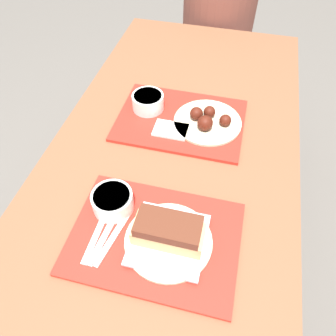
{
  "coord_description": "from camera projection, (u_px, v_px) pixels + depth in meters",
  "views": [
    {
      "loc": [
        0.16,
        -0.61,
        1.53
      ],
      "look_at": [
        0.01,
        -0.01,
        0.8
      ],
      "focal_mm": 35.0,
      "sensor_mm": 36.0,
      "label": 1
    }
  ],
  "objects": [
    {
      "name": "plastic_spoon_near",
      "position": [
        97.0,
        234.0,
        0.84
      ],
      "size": [
        0.02,
        0.17,
        0.0
      ],
      "color": "white",
      "rests_on": "tray_near"
    },
    {
      "name": "brisket_sandwich_plate",
      "position": [
        168.0,
        235.0,
        0.81
      ],
      "size": [
        0.22,
        0.22,
        0.09
      ],
      "color": "beige",
      "rests_on": "tray_near"
    },
    {
      "name": "plastic_fork_near",
      "position": [
        105.0,
        236.0,
        0.84
      ],
      "size": [
        0.03,
        0.17,
        0.0
      ],
      "color": "white",
      "rests_on": "tray_near"
    },
    {
      "name": "tray_near",
      "position": [
        155.0,
        238.0,
        0.85
      ],
      "size": [
        0.43,
        0.31,
        0.01
      ],
      "color": "red",
      "rests_on": "picnic_table"
    },
    {
      "name": "wings_plate_far",
      "position": [
        207.0,
        120.0,
        1.11
      ],
      "size": [
        0.23,
        0.23,
        0.06
      ],
      "color": "beige",
      "rests_on": "tray_far"
    },
    {
      "name": "tray_far",
      "position": [
        181.0,
        120.0,
        1.14
      ],
      "size": [
        0.43,
        0.31,
        0.01
      ],
      "color": "red",
      "rests_on": "picnic_table"
    },
    {
      "name": "picnic_table",
      "position": [
        165.0,
        192.0,
        1.06
      ],
      "size": [
        0.8,
        1.89,
        0.76
      ],
      "color": "brown",
      "rests_on": "ground_plane"
    },
    {
      "name": "napkin_far",
      "position": [
        171.0,
        130.0,
        1.09
      ],
      "size": [
        0.11,
        0.08,
        0.01
      ],
      "color": "white",
      "rests_on": "tray_far"
    },
    {
      "name": "bowl_coleslaw_near",
      "position": [
        113.0,
        201.0,
        0.88
      ],
      "size": [
        0.11,
        0.11,
        0.06
      ],
      "color": "white",
      "rests_on": "tray_near"
    },
    {
      "name": "person_seated_across",
      "position": [
        220.0,
        12.0,
        1.74
      ],
      "size": [
        0.38,
        0.38,
        0.73
      ],
      "color": "brown",
      "rests_on": "picnic_bench_far"
    },
    {
      "name": "plastic_knife_near",
      "position": [
        113.0,
        238.0,
        0.84
      ],
      "size": [
        0.05,
        0.17,
        0.0
      ],
      "color": "white",
      "rests_on": "tray_near"
    },
    {
      "name": "ground_plane",
      "position": [
        166.0,
        273.0,
        1.57
      ],
      "size": [
        12.0,
        12.0,
        0.0
      ],
      "primitive_type": "plane",
      "color": "#605B56"
    },
    {
      "name": "condiment_packet",
      "position": [
        172.0,
        216.0,
        0.88
      ],
      "size": [
        0.04,
        0.03,
        0.01
      ],
      "color": "#3F3F47",
      "rests_on": "tray_near"
    },
    {
      "name": "picnic_bench_far",
      "position": [
        212.0,
        72.0,
        2.02
      ],
      "size": [
        0.76,
        0.28,
        0.44
      ],
      "color": "brown",
      "rests_on": "ground_plane"
    },
    {
      "name": "bowl_coleslaw_far",
      "position": [
        148.0,
        101.0,
        1.15
      ],
      "size": [
        0.11,
        0.11,
        0.06
      ],
      "color": "white",
      "rests_on": "tray_far"
    }
  ]
}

